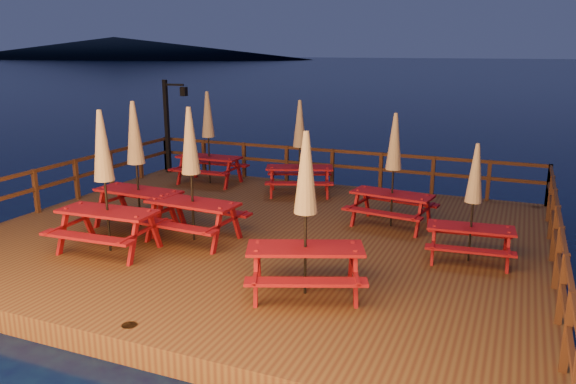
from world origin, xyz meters
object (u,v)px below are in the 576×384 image
object	(u,v)px
picnic_table_2	(306,212)
picnic_table_0	(300,146)
lamp_post	(171,118)
picnic_table_1	(105,180)

from	to	relation	value
picnic_table_2	picnic_table_0	bearing A→B (deg)	90.28
picnic_table_2	lamp_post	bearing A→B (deg)	113.94
picnic_table_1	picnic_table_0	bearing A→B (deg)	69.08
lamp_post	picnic_table_2	world-z (taller)	lamp_post
lamp_post	picnic_table_2	xyz separation A→B (m)	(7.39, -7.11, -0.38)
lamp_post	picnic_table_1	xyz separation A→B (m)	(3.03, -6.73, -0.32)
picnic_table_1	picnic_table_2	xyz separation A→B (m)	(4.36, -0.37, -0.06)
picnic_table_1	picnic_table_2	bearing A→B (deg)	-7.71
picnic_table_1	lamp_post	bearing A→B (deg)	111.40
picnic_table_0	picnic_table_1	world-z (taller)	picnic_table_1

